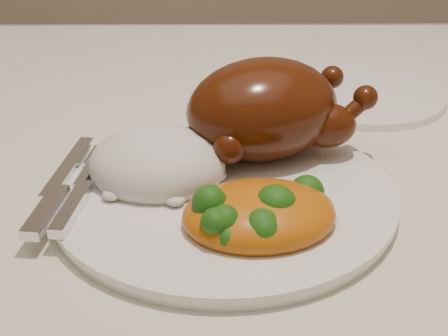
{
  "coord_description": "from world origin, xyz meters",
  "views": [
    {
      "loc": [
        0.04,
        -0.58,
        1.06
      ],
      "look_at": [
        0.05,
        -0.09,
        0.8
      ],
      "focal_mm": 50.0,
      "sensor_mm": 36.0,
      "label": 1
    }
  ],
  "objects_px": {
    "dining_table": "(182,238)",
    "side_plate": "(360,94)",
    "roast_chicken": "(267,108)",
    "dinner_plate": "(224,194)"
  },
  "relations": [
    {
      "from": "dining_table",
      "to": "side_plate",
      "type": "height_order",
      "value": "side_plate"
    },
    {
      "from": "roast_chicken",
      "to": "side_plate",
      "type": "bearing_deg",
      "value": 31.38
    },
    {
      "from": "dining_table",
      "to": "side_plate",
      "type": "distance_m",
      "value": 0.29
    },
    {
      "from": "roast_chicken",
      "to": "dinner_plate",
      "type": "bearing_deg",
      "value": -142.22
    },
    {
      "from": "dining_table",
      "to": "dinner_plate",
      "type": "xyz_separation_m",
      "value": [
        0.05,
        -0.09,
        0.11
      ]
    },
    {
      "from": "dinner_plate",
      "to": "side_plate",
      "type": "bearing_deg",
      "value": 55.03
    },
    {
      "from": "dinner_plate",
      "to": "roast_chicken",
      "type": "distance_m",
      "value": 0.1
    },
    {
      "from": "dinner_plate",
      "to": "side_plate",
      "type": "relative_size",
      "value": 1.45
    },
    {
      "from": "side_plate",
      "to": "dining_table",
      "type": "bearing_deg",
      "value": -143.89
    },
    {
      "from": "side_plate",
      "to": "roast_chicken",
      "type": "relative_size",
      "value": 1.02
    }
  ]
}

